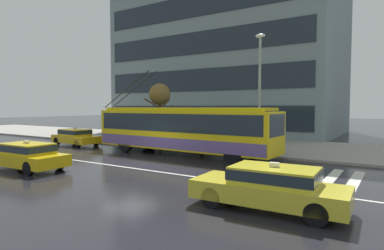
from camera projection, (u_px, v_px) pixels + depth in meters
The scene contains 18 objects.
ground_plane at pixel (131, 162), 17.44m from camera, with size 160.00×160.00×0.00m, color black.
sidewalk_slab at pixel (220, 143), 26.12m from camera, with size 80.00×10.00×0.14m, color gray.
crosswalk_stripe_edge_near at pixel (288, 173), 14.52m from camera, with size 0.44×4.40×0.01m, color beige.
crosswalk_stripe_inner_a at pixel (309, 176), 14.03m from camera, with size 0.44×4.40×0.01m, color beige.
crosswalk_stripe_center at pixel (331, 178), 13.55m from camera, with size 0.44×4.40×0.01m, color beige.
crosswalk_stripe_inner_b at pixel (355, 181), 13.06m from camera, with size 0.44×4.40×0.01m, color beige.
lane_centre_line at pixel (114, 166), 16.44m from camera, with size 72.00×0.14×0.01m, color silver.
trolleybus at pixel (183, 129), 20.04m from camera, with size 12.95×2.98×5.39m.
taxi_oncoming_near at pixel (26, 155), 15.45m from camera, with size 4.64×1.96×1.39m.
taxi_oncoming_far at pixel (271, 186), 9.39m from camera, with size 4.50×1.88×1.39m.
taxi_queued_behind_bus at pixel (76, 136), 25.10m from camera, with size 4.36×2.12×1.39m.
bus_shelter at pixel (196, 119), 23.88m from camera, with size 4.20×1.80×2.58m.
pedestrian_at_shelter at pixel (270, 127), 20.10m from camera, with size 1.36×1.36×1.96m.
pedestrian_approaching_curb at pixel (203, 124), 23.49m from camera, with size 1.27×1.27×2.01m.
pedestrian_walking_past at pixel (154, 124), 24.16m from camera, with size 1.12×1.12×2.02m.
street_lamp at pixel (260, 84), 19.44m from camera, with size 0.60×0.32×7.22m.
street_tree_bare at pixel (160, 96), 25.30m from camera, with size 1.95×2.61×4.69m.
office_tower_corner_left at pixel (231, 53), 38.58m from camera, with size 24.46×16.12×18.78m.
Camera 1 is at (12.14, -12.76, 3.00)m, focal length 30.18 mm.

